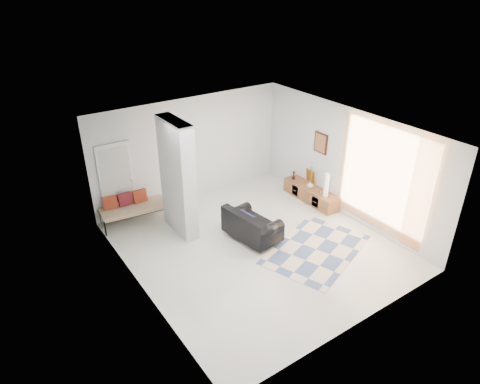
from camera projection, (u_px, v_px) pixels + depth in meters
floor at (256, 246)px, 9.89m from camera, size 6.00×6.00×0.00m
ceiling at (259, 131)px, 8.58m from camera, size 6.00×6.00×0.00m
wall_back at (191, 149)px, 11.42m from camera, size 6.00×0.00×6.00m
wall_front at (366, 262)px, 7.05m from camera, size 6.00×0.00×6.00m
wall_left at (137, 232)px, 7.86m from camera, size 0.00×6.00×6.00m
wall_right at (346, 163)px, 10.61m from camera, size 0.00×6.00×6.00m
partition_column at (178, 178)px, 9.85m from camera, size 0.35×1.20×2.80m
hallway_door at (117, 182)px, 10.52m from camera, size 0.85×0.06×2.04m
curtain at (382, 179)px, 9.71m from camera, size 0.00×2.55×2.55m
wall_art at (321, 143)px, 11.13m from camera, size 0.04×0.45×0.55m
media_console at (311, 194)px, 11.71m from camera, size 0.45×1.79×0.80m
loveseat at (250, 226)px, 9.95m from camera, size 0.97×1.45×0.76m
daybed at (132, 207)px, 10.65m from camera, size 1.67×0.87×0.77m
area_rug at (316, 249)px, 9.74m from camera, size 2.89×2.40×0.01m
cylinder_lamp at (327, 185)px, 11.05m from camera, size 0.12×0.12×0.63m
bronze_figurine at (294, 175)px, 12.04m from camera, size 0.13×0.13×0.23m
vase at (310, 185)px, 11.56m from camera, size 0.20×0.20×0.18m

